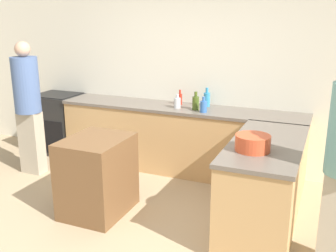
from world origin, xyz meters
TOP-DOWN VIEW (x-y plane):
  - ground_plane at (0.00, 0.00)m, footprint 14.00×14.00m
  - wall_back at (0.00, 2.15)m, footprint 8.00×0.06m
  - counter_back at (0.00, 1.81)m, footprint 3.38×0.64m
  - counter_peninsula at (1.35, 0.73)m, footprint 0.69×1.58m
  - range_oven at (-2.04, 1.82)m, footprint 0.68×0.60m
  - island_table at (-0.38, 0.34)m, footprint 0.62×0.76m
  - mixing_bowl at (1.26, 0.43)m, footprint 0.32×0.32m
  - vinegar_bottle_clear at (0.00, 1.74)m, footprint 0.09×0.09m
  - hot_sauce_bottle at (-0.04, 1.95)m, footprint 0.06×0.06m
  - olive_oil_bottle at (0.26, 1.74)m, footprint 0.09×0.09m
  - dish_soap_bottle at (0.33, 1.98)m, footprint 0.09×0.09m
  - water_bottle_blue at (0.40, 1.64)m, footprint 0.09×0.09m
  - person_by_range at (-1.83, 0.96)m, footprint 0.34×0.34m

SIDE VIEW (x-z plane):
  - ground_plane at x=0.00m, z-range 0.00..0.00m
  - island_table at x=-0.38m, z-range 0.00..0.85m
  - counter_back at x=0.00m, z-range 0.00..0.92m
  - counter_peninsula at x=1.35m, z-range 0.00..0.92m
  - range_oven at x=-2.04m, z-range 0.00..0.92m
  - person_by_range at x=-1.83m, z-range 0.08..1.87m
  - mixing_bowl at x=1.26m, z-range 0.91..1.06m
  - vinegar_bottle_clear at x=0.00m, z-range 0.89..1.08m
  - water_bottle_blue at x=0.40m, z-range 0.89..1.09m
  - hot_sauce_bottle at x=-0.04m, z-range 0.89..1.10m
  - olive_oil_bottle at x=0.26m, z-range 0.89..1.13m
  - dish_soap_bottle at x=0.33m, z-range 0.89..1.14m
  - wall_back at x=0.00m, z-range 0.00..2.70m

